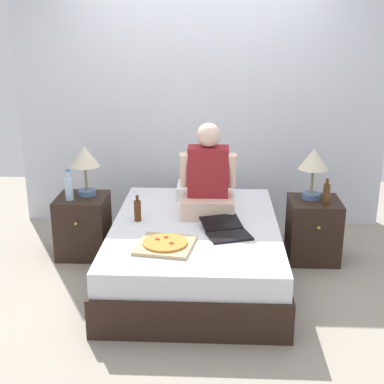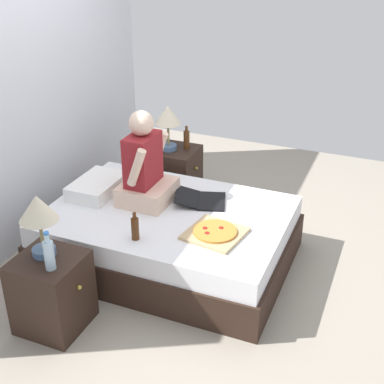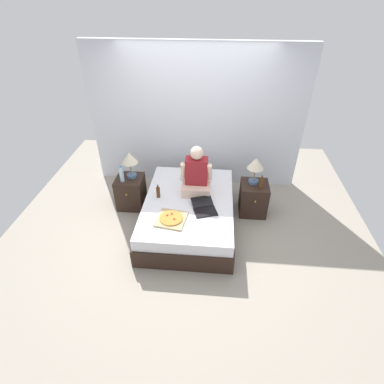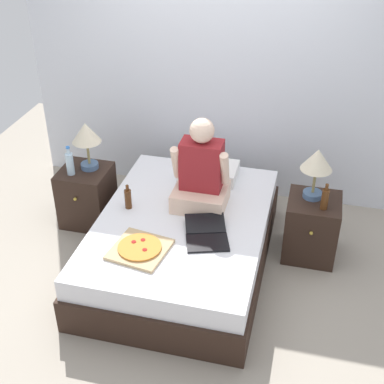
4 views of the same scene
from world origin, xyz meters
The scene contains 14 objects.
ground_plane centered at (0.00, 0.00, 0.00)m, with size 5.71×5.71×0.00m, color #9E9384.
wall_back centered at (0.00, 1.34, 1.25)m, with size 3.71×0.12×2.50m, color silver.
bed centered at (0.00, 0.00, 0.23)m, with size 1.38×1.95×0.48m.
nightstand_left centered at (-1.04, 0.41, 0.28)m, with size 0.44×0.47×0.55m.
lamp_on_left_nightstand centered at (-1.00, 0.46, 0.88)m, with size 0.26×0.26×0.45m.
water_bottle centered at (-1.12, 0.32, 0.66)m, with size 0.07×0.07×0.28m.
nightstand_right centered at (1.04, 0.41, 0.28)m, with size 0.44×0.47×0.55m.
lamp_on_right_nightstand centered at (1.01, 0.46, 0.88)m, with size 0.26×0.26×0.45m.
beer_bottle centered at (1.11, 0.31, 0.65)m, with size 0.06×0.06×0.23m.
pillow centered at (0.06, 0.70, 0.54)m, with size 0.52×0.34×0.12m, color white.
person_seated centered at (0.10, 0.25, 0.76)m, with size 0.47×0.40×0.78m.
laptop centered at (0.25, -0.21, 0.50)m, with size 0.43×0.49×0.07m.
pizza_box centered at (-0.20, -0.48, 0.50)m, with size 0.46×0.46×0.04m.
beer_bottle_on_bed centered at (-0.48, 0.04, 0.57)m, with size 0.06×0.06×0.22m.
Camera 4 is at (0.94, -3.42, 3.01)m, focal length 50.00 mm.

